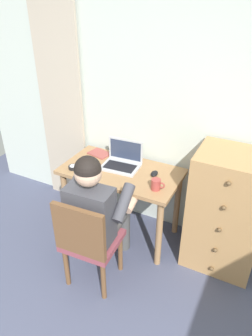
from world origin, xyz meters
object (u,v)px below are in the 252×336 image
at_px(person_seated, 98,208).
at_px(coffee_mug, 156,184).
at_px(dresser, 226,212).
at_px(computer_mouse, 154,174).
at_px(desk, 121,181).
at_px(laptop, 122,161).
at_px(desk_clock, 73,167).
at_px(chair, 88,240).
at_px(notebook_pad, 100,153).

bearing_deg(person_seated, coffee_mug, 46.63).
bearing_deg(dresser, computer_mouse, -178.88).
distance_m(desk, person_seated, 0.52).
relative_size(desk, coffee_mug, 9.11).
bearing_deg(dresser, desk, -175.98).
xyz_separation_m(dresser, laptop, (-0.99, 0.01, 0.24)).
relative_size(laptop, desk_clock, 3.96).
bearing_deg(desk, computer_mouse, 10.21).
relative_size(chair, laptop, 2.43).
relative_size(dresser, desk_clock, 12.08).
xyz_separation_m(person_seated, desk_clock, (-0.46, 0.33, 0.08)).
xyz_separation_m(laptop, desk_clock, (-0.38, -0.25, -0.04)).
relative_size(chair, desk_clock, 9.60).
bearing_deg(notebook_pad, person_seated, -47.77).
bearing_deg(chair, coffee_mug, 58.51).
height_order(desk, computer_mouse, computer_mouse).
xyz_separation_m(chair, coffee_mug, (0.33, 0.55, 0.30)).
bearing_deg(computer_mouse, person_seated, -119.46).
xyz_separation_m(computer_mouse, notebook_pad, (-0.64, 0.12, -0.01)).
height_order(computer_mouse, desk_clock, computer_mouse).
height_order(desk, notebook_pad, notebook_pad).
xyz_separation_m(laptop, notebook_pad, (-0.31, 0.10, -0.05)).
distance_m(desk, desk_clock, 0.46).
height_order(chair, laptop, laptop).
height_order(laptop, coffee_mug, laptop).
xyz_separation_m(desk, person_seated, (0.06, -0.51, 0.05)).
distance_m(person_seated, desk_clock, 0.58).
relative_size(computer_mouse, notebook_pad, 0.48).
relative_size(laptop, coffee_mug, 2.97).
xyz_separation_m(laptop, coffee_mug, (0.43, -0.22, -0.00)).
relative_size(notebook_pad, coffee_mug, 1.75).
bearing_deg(person_seated, desk_clock, 144.50).
relative_size(chair, notebook_pad, 4.12).
xyz_separation_m(desk, computer_mouse, (0.30, 0.05, 0.14)).
xyz_separation_m(chair, laptop, (-0.10, 0.77, 0.30)).
bearing_deg(notebook_pad, desk, -15.43).
xyz_separation_m(dresser, coffee_mug, (-0.56, -0.21, 0.24)).
height_order(dresser, desk_clock, dresser).
bearing_deg(laptop, desk, -68.93).
xyz_separation_m(dresser, computer_mouse, (-0.66, -0.01, 0.20)).
bearing_deg(chair, desk_clock, 132.73).
bearing_deg(person_seated, dresser, 32.57).
relative_size(desk, desk_clock, 12.15).
bearing_deg(computer_mouse, chair, -113.47).
height_order(dresser, coffee_mug, dresser).
bearing_deg(laptop, person_seated, -81.56).
relative_size(chair, coffee_mug, 7.20).
bearing_deg(desk, dresser, 4.02).
height_order(dresser, laptop, dresser).
relative_size(person_seated, coffee_mug, 9.85).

